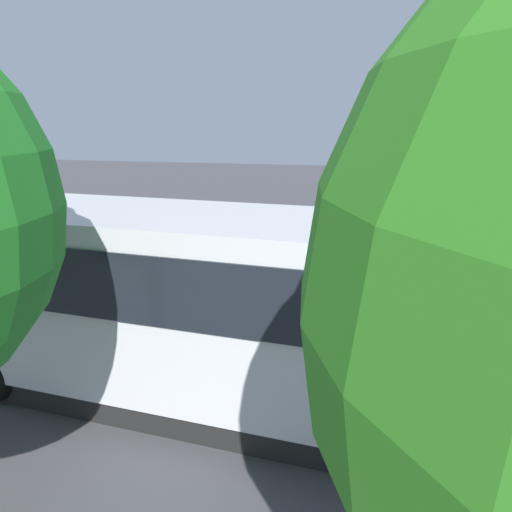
# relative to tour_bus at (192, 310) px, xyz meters

# --- Properties ---
(ground_plane) EXTENTS (80.00, 80.00, 0.00)m
(ground_plane) POSITION_rel_tour_bus_xyz_m (-1.28, -5.02, -1.64)
(ground_plane) COLOR #424247
(tour_bus) EXTENTS (9.57, 3.14, 3.25)m
(tour_bus) POSITION_rel_tour_bus_xyz_m (0.00, 0.00, 0.00)
(tour_bus) COLOR silver
(tour_bus) RESTS_ON ground_plane
(spectator_far_left) EXTENTS (0.57, 0.32, 1.70)m
(spectator_far_left) POSITION_rel_tour_bus_xyz_m (-1.28, -2.93, -0.63)
(spectator_far_left) COLOR #473823
(spectator_far_left) RESTS_ON ground_plane
(spectator_left) EXTENTS (0.58, 0.38, 1.74)m
(spectator_left) POSITION_rel_tour_bus_xyz_m (-0.41, -3.08, -0.61)
(spectator_left) COLOR #473823
(spectator_left) RESTS_ON ground_plane
(spectator_centre) EXTENTS (0.57, 0.32, 1.76)m
(spectator_centre) POSITION_rel_tour_bus_xyz_m (0.47, -2.92, -0.59)
(spectator_centre) COLOR #473823
(spectator_centre) RESTS_ON ground_plane
(parked_motorcycle_silver) EXTENTS (2.05, 0.58, 0.99)m
(parked_motorcycle_silver) POSITION_rel_tour_bus_xyz_m (-1.39, -2.29, -1.16)
(parked_motorcycle_silver) COLOR black
(parked_motorcycle_silver) RESTS_ON ground_plane
(stunt_motorcycle) EXTENTS (1.76, 1.04, 1.92)m
(stunt_motorcycle) POSITION_rel_tour_bus_xyz_m (1.02, -8.24, -0.58)
(stunt_motorcycle) COLOR black
(stunt_motorcycle) RESTS_ON ground_plane
(traffic_cone) EXTENTS (0.34, 0.34, 0.63)m
(traffic_cone) POSITION_rel_tour_bus_xyz_m (-0.70, -7.04, -1.34)
(traffic_cone) COLOR orange
(traffic_cone) RESTS_ON ground_plane
(bay_line_a) EXTENTS (0.17, 4.10, 0.01)m
(bay_line_a) POSITION_rel_tour_bus_xyz_m (-4.97, -5.77, -1.64)
(bay_line_a) COLOR white
(bay_line_a) RESTS_ON ground_plane
(bay_line_b) EXTENTS (0.18, 4.45, 0.01)m
(bay_line_b) POSITION_rel_tour_bus_xyz_m (-2.17, -5.77, -1.64)
(bay_line_b) COLOR white
(bay_line_b) RESTS_ON ground_plane
(bay_line_c) EXTENTS (0.18, 4.43, 0.01)m
(bay_line_c) POSITION_rel_tour_bus_xyz_m (0.62, -5.77, -1.64)
(bay_line_c) COLOR white
(bay_line_c) RESTS_ON ground_plane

